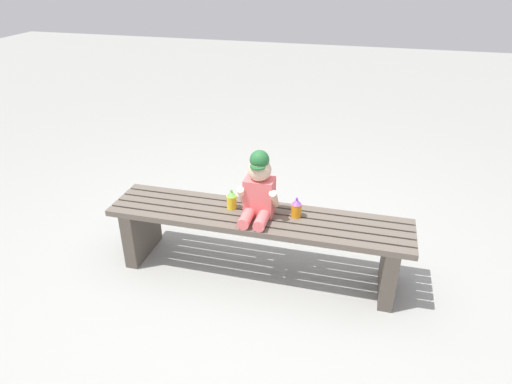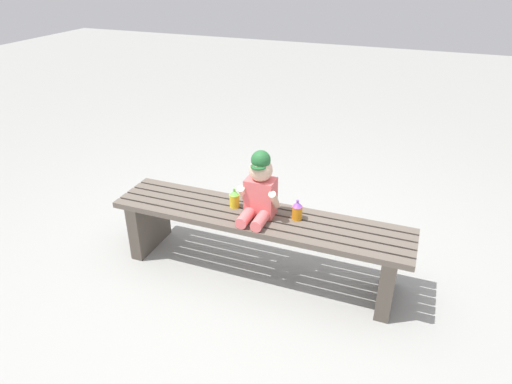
# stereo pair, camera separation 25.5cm
# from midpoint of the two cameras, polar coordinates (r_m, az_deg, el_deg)

# --- Properties ---
(ground_plane) EXTENTS (16.00, 16.00, 0.00)m
(ground_plane) POSITION_cam_midpoint_polar(r_m,az_deg,el_deg) (2.91, 2.85, -9.88)
(ground_plane) COLOR #999993
(park_bench) EXTENTS (1.80, 0.37, 0.41)m
(park_bench) POSITION_cam_midpoint_polar(r_m,az_deg,el_deg) (2.74, 2.99, -5.22)
(park_bench) COLOR #60564C
(park_bench) RESTS_ON ground_plane
(child_figure) EXTENTS (0.23, 0.27, 0.40)m
(child_figure) POSITION_cam_midpoint_polar(r_m,az_deg,el_deg) (2.59, 3.27, 0.33)
(child_figure) COLOR #E56666
(child_figure) RESTS_ON park_bench
(sippy_cup_left) EXTENTS (0.06, 0.06, 0.12)m
(sippy_cup_left) POSITION_cam_midpoint_polar(r_m,az_deg,el_deg) (2.73, -0.07, -0.87)
(sippy_cup_left) COLOR yellow
(sippy_cup_left) RESTS_ON park_bench
(sippy_cup_right) EXTENTS (0.06, 0.06, 0.12)m
(sippy_cup_right) POSITION_cam_midpoint_polar(r_m,az_deg,el_deg) (2.63, 7.98, -2.35)
(sippy_cup_right) COLOR orange
(sippy_cup_right) RESTS_ON park_bench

